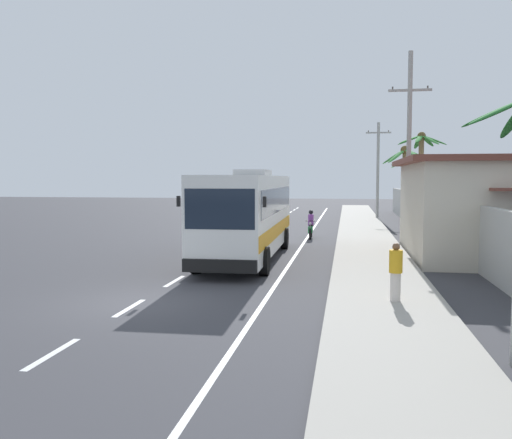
{
  "coord_description": "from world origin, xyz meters",
  "views": [
    {
      "loc": [
        5.7,
        -14.25,
        3.46
      ],
      "look_at": [
        1.86,
        8.74,
        1.7
      ],
      "focal_mm": 38.08,
      "sensor_mm": 36.0,
      "label": 1
    }
  ],
  "objects_px": {
    "pedestrian_near_kerb": "(396,271)",
    "palm_third": "(412,173)",
    "motorcycle_beside_bus": "(311,227)",
    "utility_pole_far": "(378,168)",
    "coach_bus_foreground": "(248,212)",
    "utility_pole_mid": "(409,146)",
    "palm_nearest": "(405,172)",
    "palm_fourth": "(421,162)"
  },
  "relations": [
    {
      "from": "utility_pole_mid",
      "to": "utility_pole_far",
      "type": "xyz_separation_m",
      "value": [
        -0.52,
        18.68,
        -0.81
      ]
    },
    {
      "from": "palm_nearest",
      "to": "utility_pole_far",
      "type": "bearing_deg",
      "value": 94.1
    },
    {
      "from": "utility_pole_mid",
      "to": "palm_nearest",
      "type": "bearing_deg",
      "value": 85.88
    },
    {
      "from": "motorcycle_beside_bus",
      "to": "pedestrian_near_kerb",
      "type": "relative_size",
      "value": 1.24
    },
    {
      "from": "utility_pole_mid",
      "to": "palm_nearest",
      "type": "distance_m",
      "value": 5.83
    },
    {
      "from": "motorcycle_beside_bus",
      "to": "palm_third",
      "type": "bearing_deg",
      "value": 62.89
    },
    {
      "from": "pedestrian_near_kerb",
      "to": "utility_pole_mid",
      "type": "bearing_deg",
      "value": -122.58
    },
    {
      "from": "utility_pole_mid",
      "to": "palm_third",
      "type": "relative_size",
      "value": 1.84
    },
    {
      "from": "palm_nearest",
      "to": "palm_third",
      "type": "bearing_deg",
      "value": 81.3
    },
    {
      "from": "coach_bus_foreground",
      "to": "utility_pole_far",
      "type": "relative_size",
      "value": 1.41
    },
    {
      "from": "motorcycle_beside_bus",
      "to": "palm_nearest",
      "type": "relative_size",
      "value": 0.36
    },
    {
      "from": "pedestrian_near_kerb",
      "to": "palm_fourth",
      "type": "distance_m",
      "value": 23.91
    },
    {
      "from": "coach_bus_foreground",
      "to": "utility_pole_far",
      "type": "bearing_deg",
      "value": 74.64
    },
    {
      "from": "palm_nearest",
      "to": "palm_fourth",
      "type": "xyz_separation_m",
      "value": [
        1.4,
        3.52,
        0.68
      ]
    },
    {
      "from": "motorcycle_beside_bus",
      "to": "pedestrian_near_kerb",
      "type": "bearing_deg",
      "value": -78.51
    },
    {
      "from": "pedestrian_near_kerb",
      "to": "coach_bus_foreground",
      "type": "bearing_deg",
      "value": -80.85
    },
    {
      "from": "utility_pole_far",
      "to": "palm_fourth",
      "type": "xyz_separation_m",
      "value": [
        2.33,
        -9.48,
        0.25
      ]
    },
    {
      "from": "coach_bus_foreground",
      "to": "palm_third",
      "type": "relative_size",
      "value": 2.14
    },
    {
      "from": "coach_bus_foreground",
      "to": "pedestrian_near_kerb",
      "type": "bearing_deg",
      "value": -55.55
    },
    {
      "from": "palm_fourth",
      "to": "palm_nearest",
      "type": "bearing_deg",
      "value": -111.67
    },
    {
      "from": "motorcycle_beside_bus",
      "to": "utility_pole_far",
      "type": "distance_m",
      "value": 17.27
    },
    {
      "from": "coach_bus_foreground",
      "to": "utility_pole_mid",
      "type": "bearing_deg",
      "value": 39.8
    },
    {
      "from": "motorcycle_beside_bus",
      "to": "utility_pole_mid",
      "type": "distance_m",
      "value": 7.28
    },
    {
      "from": "palm_fourth",
      "to": "palm_third",
      "type": "bearing_deg",
      "value": 87.82
    },
    {
      "from": "palm_nearest",
      "to": "motorcycle_beside_bus",
      "type": "bearing_deg",
      "value": -150.14
    },
    {
      "from": "coach_bus_foreground",
      "to": "pedestrian_near_kerb",
      "type": "xyz_separation_m",
      "value": [
        5.53,
        -8.05,
        -1.04
      ]
    },
    {
      "from": "pedestrian_near_kerb",
      "to": "palm_third",
      "type": "xyz_separation_m",
      "value": [
        3.9,
        30.85,
        2.92
      ]
    },
    {
      "from": "pedestrian_near_kerb",
      "to": "palm_nearest",
      "type": "xyz_separation_m",
      "value": [
        2.22,
        19.84,
        2.93
      ]
    },
    {
      "from": "palm_nearest",
      "to": "palm_third",
      "type": "height_order",
      "value": "palm_nearest"
    },
    {
      "from": "coach_bus_foreground",
      "to": "palm_third",
      "type": "height_order",
      "value": "palm_third"
    },
    {
      "from": "coach_bus_foreground",
      "to": "motorcycle_beside_bus",
      "type": "xyz_separation_m",
      "value": [
        2.15,
        8.57,
        -1.34
      ]
    },
    {
      "from": "pedestrian_near_kerb",
      "to": "utility_pole_mid",
      "type": "xyz_separation_m",
      "value": [
        1.81,
        14.16,
        4.18
      ]
    },
    {
      "from": "motorcycle_beside_bus",
      "to": "pedestrian_near_kerb",
      "type": "height_order",
      "value": "pedestrian_near_kerb"
    },
    {
      "from": "motorcycle_beside_bus",
      "to": "palm_third",
      "type": "xyz_separation_m",
      "value": [
        7.28,
        14.22,
        3.22
      ]
    },
    {
      "from": "coach_bus_foreground",
      "to": "palm_nearest",
      "type": "height_order",
      "value": "palm_nearest"
    },
    {
      "from": "coach_bus_foreground",
      "to": "utility_pole_mid",
      "type": "xyz_separation_m",
      "value": [
        7.33,
        6.11,
        3.14
      ]
    },
    {
      "from": "motorcycle_beside_bus",
      "to": "palm_fourth",
      "type": "bearing_deg",
      "value": 43.91
    },
    {
      "from": "motorcycle_beside_bus",
      "to": "palm_nearest",
      "type": "bearing_deg",
      "value": 29.86
    },
    {
      "from": "utility_pole_far",
      "to": "motorcycle_beside_bus",
      "type": "bearing_deg",
      "value": -106.04
    },
    {
      "from": "pedestrian_near_kerb",
      "to": "palm_nearest",
      "type": "height_order",
      "value": "palm_nearest"
    },
    {
      "from": "utility_pole_far",
      "to": "palm_fourth",
      "type": "height_order",
      "value": "utility_pole_far"
    },
    {
      "from": "coach_bus_foreground",
      "to": "utility_pole_far",
      "type": "distance_m",
      "value": 25.81
    }
  ]
}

